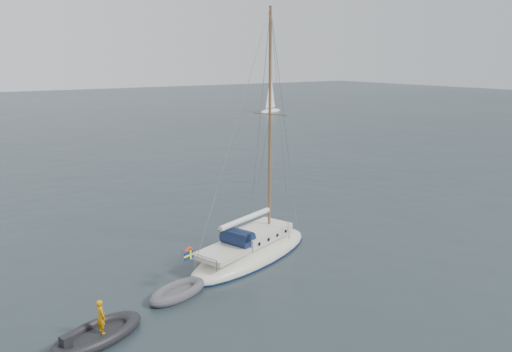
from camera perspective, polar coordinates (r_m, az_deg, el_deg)
ground at (r=27.23m, az=-1.58°, el=-8.39°), size 300.00×300.00×0.00m
sailboat at (r=25.82m, az=-0.52°, el=-7.26°), size 9.22×2.76×13.13m
dinghy at (r=22.49m, az=-8.91°, el=-12.91°), size 3.07×1.38×0.44m
rib at (r=20.02m, az=-17.69°, el=-16.79°), size 3.78×1.72×1.52m
distant_yacht_b at (r=96.70m, az=1.66°, el=9.50°), size 6.45×3.44×8.55m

